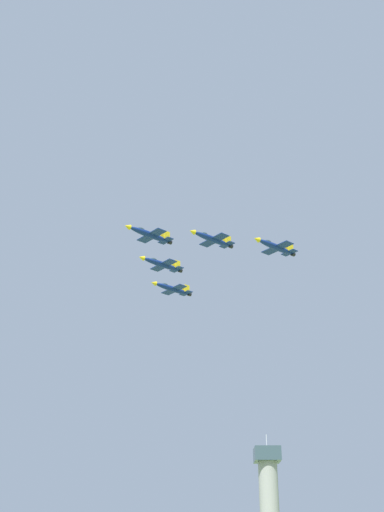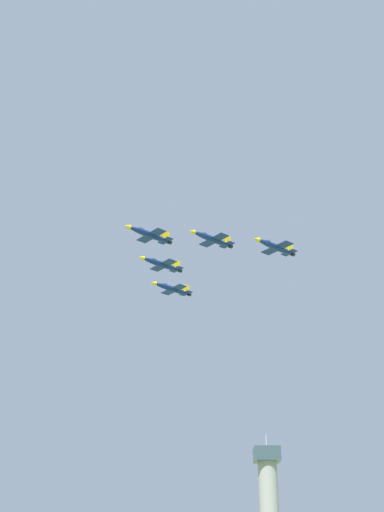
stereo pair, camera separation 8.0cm
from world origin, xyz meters
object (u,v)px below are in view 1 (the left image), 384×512
control_tower (268,512)px  jet_left_outer (274,247)px  jet_lead (148,234)px  jet_right_wingman (161,264)px  jet_right_outer (171,289)px  jet_left_wingman (211,239)px

control_tower → jet_left_outer: jet_left_outer is taller
control_tower → jet_lead: size_ratio=2.09×
jet_lead → jet_right_wingman: size_ratio=1.00×
jet_lead → jet_right_outer: jet_lead is taller
control_tower → jet_left_wingman: size_ratio=2.15×
jet_left_wingman → jet_right_wingman: size_ratio=0.97×
jet_lead → jet_right_outer: bearing=-139.6°
jet_left_wingman → jet_right_wingman: (-17.23, 20.08, 0.14)m
jet_left_wingman → jet_right_outer: (-14.04, 40.26, -0.83)m
jet_right_outer → jet_lead: bearing=41.1°
jet_right_wingman → jet_left_outer: size_ratio=1.01×
jet_lead → jet_left_wingman: bearing=139.7°
jet_right_outer → jet_left_wingman: bearing=69.3°
jet_right_outer → jet_left_outer: bearing=90.7°
jet_lead → jet_right_outer: 40.93m
jet_lead → jet_left_wingman: (20.43, 0.10, -1.59)m
control_tower → jet_right_wingman: jet_right_wingman is taller
jet_left_wingman → jet_left_outer: bearing=140.5°
control_tower → jet_lead: jet_lead is taller
jet_left_outer → jet_right_wingman: bearing=-68.5°
jet_left_outer → jet_left_wingman: bearing=-40.3°
jet_left_outer → jet_right_outer: (-34.46, 40.16, 1.94)m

